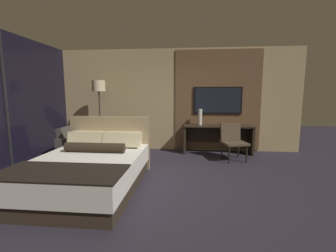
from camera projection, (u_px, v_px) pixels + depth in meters
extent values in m
plane|color=#28232D|center=(153.00, 184.00, 3.92)|extent=(16.00, 16.00, 0.00)
cube|color=tan|center=(167.00, 100.00, 6.29)|extent=(7.20, 0.06, 2.80)
cube|color=brown|center=(217.00, 100.00, 6.12)|extent=(2.30, 0.03, 2.70)
cube|color=black|center=(5.00, 103.00, 4.41)|extent=(0.02, 6.00, 2.80)
cube|color=black|center=(6.00, 103.00, 4.40)|extent=(0.04, 0.06, 2.80)
cube|color=black|center=(12.00, 169.00, 4.59)|extent=(0.05, 6.00, 0.08)
cube|color=#33281E|center=(87.00, 183.00, 3.69)|extent=(1.60, 2.11, 0.22)
cube|color=silver|center=(86.00, 167.00, 3.65)|extent=(1.65, 2.18, 0.32)
cube|color=black|center=(61.00, 172.00, 2.93)|extent=(1.66, 0.76, 0.02)
cube|color=#998460|center=(110.00, 142.00, 4.74)|extent=(1.68, 0.08, 1.11)
cube|color=beige|center=(91.00, 137.00, 4.62)|extent=(0.69, 0.23, 0.31)
cube|color=beige|center=(124.00, 138.00, 4.55)|extent=(0.69, 0.23, 0.31)
cube|color=beige|center=(86.00, 139.00, 4.41)|extent=(0.69, 0.25, 0.32)
cube|color=beige|center=(121.00, 140.00, 4.34)|extent=(0.69, 0.25, 0.32)
cylinder|color=#2D2319|center=(95.00, 148.00, 3.98)|extent=(1.07, 0.17, 0.17)
cube|color=#2D2319|center=(218.00, 126.00, 5.93)|extent=(1.80, 0.52, 0.03)
cube|color=#2D2319|center=(185.00, 139.00, 6.06)|extent=(0.06, 0.47, 0.72)
cube|color=#2D2319|center=(251.00, 141.00, 5.90)|extent=(0.06, 0.47, 0.72)
cube|color=#2D2319|center=(217.00, 136.00, 6.21)|extent=(1.68, 0.02, 0.36)
cube|color=black|center=(218.00, 100.00, 6.09)|extent=(1.29, 0.04, 0.73)
cube|color=black|center=(218.00, 100.00, 6.06)|extent=(1.21, 0.01, 0.67)
cube|color=#4C3D2D|center=(234.00, 143.00, 5.29)|extent=(0.66, 0.64, 0.05)
cube|color=#4C3D2D|center=(230.00, 132.00, 5.48)|extent=(0.51, 0.23, 0.42)
cylinder|color=black|center=(229.00, 155.00, 5.08)|extent=(0.04, 0.04, 0.40)
cylinder|color=black|center=(247.00, 154.00, 5.16)|extent=(0.04, 0.04, 0.40)
cylinder|color=black|center=(222.00, 151.00, 5.48)|extent=(0.04, 0.04, 0.40)
cylinder|color=black|center=(238.00, 150.00, 5.56)|extent=(0.04, 0.04, 0.40)
cube|color=#47423D|center=(79.00, 151.00, 5.41)|extent=(0.75, 0.59, 0.43)
cube|color=#47423D|center=(66.00, 134.00, 5.37)|extent=(0.22, 0.57, 0.38)
cube|color=#47423D|center=(72.00, 151.00, 5.07)|extent=(0.73, 0.13, 0.57)
cube|color=#47423D|center=(84.00, 145.00, 5.73)|extent=(0.73, 0.13, 0.57)
cylinder|color=#282623|center=(101.00, 152.00, 6.11)|extent=(0.28, 0.28, 0.03)
cylinder|color=#332D28|center=(100.00, 122.00, 5.99)|extent=(0.03, 0.03, 1.68)
cylinder|color=beige|center=(99.00, 86.00, 5.86)|extent=(0.34, 0.34, 0.28)
cylinder|color=silver|center=(200.00, 117.00, 5.99)|extent=(0.11, 0.11, 0.43)
cube|color=maroon|center=(236.00, 125.00, 5.89)|extent=(0.23, 0.17, 0.03)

